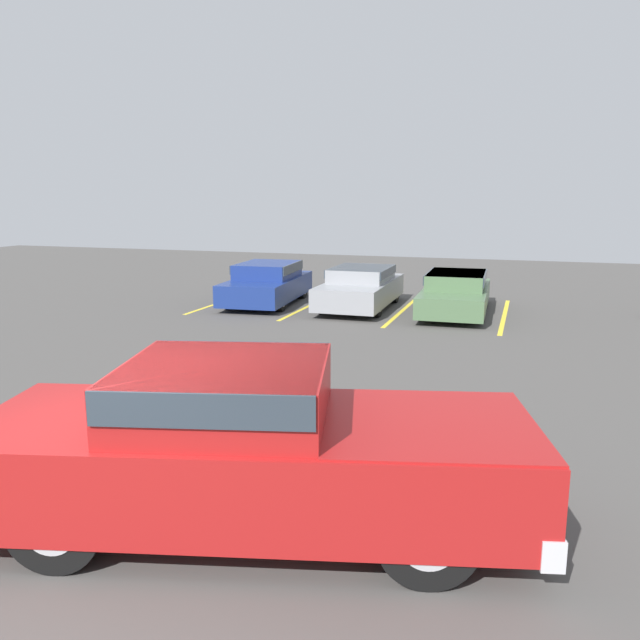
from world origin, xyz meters
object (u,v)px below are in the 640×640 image
Objects in this scene: wheel_stop_curb at (363,288)px; parked_sedan_a at (267,282)px; pickup_truck at (256,447)px; parked_sedan_c at (456,291)px; parked_sedan_b at (361,286)px.

parked_sedan_a is at bearing -119.84° from wheel_stop_curb.
pickup_truck is 1.22× the size of parked_sedan_c.
pickup_truck is 12.83m from parked_sedan_b.
parked_sedan_b is (2.98, 0.13, -0.02)m from parked_sedan_a.
parked_sedan_b is (-2.26, 12.63, -0.20)m from pickup_truck.
parked_sedan_a reaches higher than parked_sedan_c.
wheel_stop_curb is at bearing 144.97° from parked_sedan_a.
pickup_truck is 12.77m from parked_sedan_c.
parked_sedan_b is 0.93× the size of parked_sedan_c.
parked_sedan_a is 4.30m from wheel_stop_curb.
pickup_truck reaches higher than wheel_stop_curb.
parked_sedan_a is at bearing -88.41° from parked_sedan_b.
wheel_stop_curb is (-3.13, 16.19, -0.78)m from pickup_truck.
pickup_truck is at bearing -79.05° from wheel_stop_curb.
pickup_truck reaches higher than parked_sedan_c.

